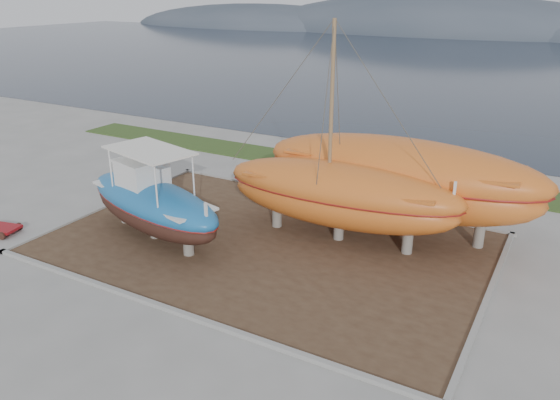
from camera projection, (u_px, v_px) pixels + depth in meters
The scene contains 11 objects.
ground at pixel (211, 285), 20.21m from camera, with size 140.00×140.00×0.00m, color gray.
dirt_patch at pixel (266, 244), 23.44m from camera, with size 18.00×12.00×0.06m, color #422D1E.
curb_frame at pixel (266, 243), 23.43m from camera, with size 18.60×12.60×0.15m, color gray, non-canonical shape.
grass_strip at pixel (364, 170), 32.77m from camera, with size 44.00×3.00×0.08m, color #284219.
sea at pixel (505, 65), 77.02m from camera, with size 260.00×100.00×0.04m, color #17212F, non-canonical shape.
mountain_ridge at pixel (543, 37), 121.66m from camera, with size 200.00×36.00×20.00m, color #333D49, non-canonical shape.
blue_caique at pixel (152, 194), 23.27m from camera, with size 8.34×2.61×4.01m, color #1A65A6, non-canonical shape.
white_dinghy at pixel (164, 200), 26.55m from camera, with size 3.77×1.41×1.13m, color silver, non-canonical shape.
orange_sailboat at pixel (343, 137), 22.17m from camera, with size 10.43×3.07×9.16m, color #C85F1E, non-canonical shape.
orange_bare_hull at pixel (398, 187), 23.98m from camera, with size 12.54×3.76×4.11m, color #C85F1E, non-canonical shape.
red_trailer at pixel (2, 230), 24.42m from camera, with size 2.33×1.17×0.33m, color maroon, non-canonical shape.
Camera 1 is at (10.89, -14.14, 10.32)m, focal length 35.00 mm.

